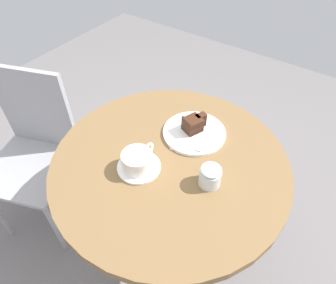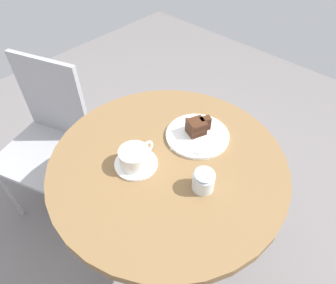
# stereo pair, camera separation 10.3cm
# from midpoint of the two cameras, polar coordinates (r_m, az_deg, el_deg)

# --- Properties ---
(ground_plane) EXTENTS (4.40, 4.40, 0.01)m
(ground_plane) POSITION_cam_midpoint_polar(r_m,az_deg,el_deg) (1.67, 1.87, -20.81)
(ground_plane) COLOR slate
(ground_plane) RESTS_ON ground
(cafe_table) EXTENTS (0.82, 0.82, 0.75)m
(cafe_table) POSITION_cam_midpoint_polar(r_m,az_deg,el_deg) (1.12, 2.63, -7.72)
(cafe_table) COLOR brown
(cafe_table) RESTS_ON ground
(saucer) EXTENTS (0.15, 0.15, 0.01)m
(saucer) POSITION_cam_midpoint_polar(r_m,az_deg,el_deg) (1.01, -3.21, -4.30)
(saucer) COLOR white
(saucer) RESTS_ON cafe_table
(coffee_cup) EXTENTS (0.14, 0.10, 0.06)m
(coffee_cup) POSITION_cam_midpoint_polar(r_m,az_deg,el_deg) (0.98, -3.39, -2.96)
(coffee_cup) COLOR white
(coffee_cup) RESTS_ON saucer
(teaspoon) EXTENTS (0.09, 0.06, 0.00)m
(teaspoon) POSITION_cam_midpoint_polar(r_m,az_deg,el_deg) (1.03, -2.59, -2.24)
(teaspoon) COLOR silver
(teaspoon) RESTS_ON saucer
(cake_plate) EXTENTS (0.23, 0.23, 0.01)m
(cake_plate) POSITION_cam_midpoint_polar(r_m,az_deg,el_deg) (1.11, 8.24, 1.13)
(cake_plate) COLOR white
(cake_plate) RESTS_ON cafe_table
(cake_slice) EXTENTS (0.10, 0.08, 0.06)m
(cake_slice) POSITION_cam_midpoint_polar(r_m,az_deg,el_deg) (1.10, 8.32, 2.81)
(cake_slice) COLOR #381E14
(cake_slice) RESTS_ON cake_plate
(fork) EXTENTS (0.15, 0.04, 0.00)m
(fork) POSITION_cam_midpoint_polar(r_m,az_deg,el_deg) (1.07, 9.63, -0.60)
(fork) COLOR silver
(fork) RESTS_ON cake_plate
(napkin) EXTENTS (0.17, 0.18, 0.00)m
(napkin) POSITION_cam_midpoint_polar(r_m,az_deg,el_deg) (1.09, 7.84, -0.34)
(napkin) COLOR silver
(napkin) RESTS_ON cafe_table
(cafe_chair) EXTENTS (0.49, 0.49, 0.86)m
(cafe_chair) POSITION_cam_midpoint_polar(r_m,az_deg,el_deg) (1.58, -20.10, 1.99)
(cafe_chair) COLOR #9E9EA3
(cafe_chair) RESTS_ON ground
(sugar_pot) EXTENTS (0.07, 0.07, 0.08)m
(sugar_pot) POSITION_cam_midpoint_polar(r_m,az_deg,el_deg) (0.94, 9.95, -7.33)
(sugar_pot) COLOR silver
(sugar_pot) RESTS_ON cafe_table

